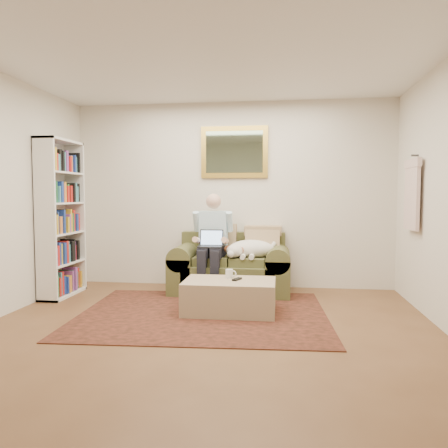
% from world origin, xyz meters
% --- Properties ---
extents(room_shell, '(4.51, 5.00, 2.61)m').
position_xyz_m(room_shell, '(0.00, 0.35, 1.30)').
color(room_shell, brown).
rests_on(room_shell, ground).
extents(rug, '(2.78, 2.28, 0.01)m').
position_xyz_m(rug, '(-0.13, 0.96, 0.01)').
color(rug, black).
rests_on(rug, room_shell).
extents(sofa, '(1.56, 0.80, 0.94)m').
position_xyz_m(sofa, '(0.04, 2.07, 0.27)').
color(sofa, brown).
rests_on(sofa, room_shell).
extents(seated_man, '(0.52, 0.74, 1.32)m').
position_xyz_m(seated_man, '(-0.19, 1.93, 0.66)').
color(seated_man, '#8CC5D8').
rests_on(seated_man, sofa).
extents(laptop, '(0.30, 0.24, 0.22)m').
position_xyz_m(laptop, '(-0.19, 1.86, 0.69)').
color(laptop, black).
rests_on(laptop, seated_man).
extents(sleeping_dog, '(0.64, 0.41, 0.24)m').
position_xyz_m(sleeping_dog, '(0.32, 1.99, 0.60)').
color(sleeping_dog, white).
rests_on(sleeping_dog, sofa).
extents(ottoman, '(1.00, 0.64, 0.36)m').
position_xyz_m(ottoman, '(0.15, 1.05, 0.18)').
color(ottoman, tan).
rests_on(ottoman, room_shell).
extents(coffee_mug, '(0.08, 0.08, 0.10)m').
position_xyz_m(coffee_mug, '(0.13, 1.18, 0.41)').
color(coffee_mug, white).
rests_on(coffee_mug, ottoman).
extents(tv_remote, '(0.10, 0.16, 0.02)m').
position_xyz_m(tv_remote, '(0.23, 1.08, 0.37)').
color(tv_remote, black).
rests_on(tv_remote, ottoman).
extents(bookshelf, '(0.28, 0.80, 2.00)m').
position_xyz_m(bookshelf, '(-2.10, 1.60, 1.00)').
color(bookshelf, white).
rests_on(bookshelf, room_shell).
extents(wall_mirror, '(0.94, 0.04, 0.72)m').
position_xyz_m(wall_mirror, '(0.04, 2.47, 1.90)').
color(wall_mirror, gold).
rests_on(wall_mirror, room_shell).
extents(hanging_shirt, '(0.06, 0.52, 0.90)m').
position_xyz_m(hanging_shirt, '(2.19, 1.60, 1.35)').
color(hanging_shirt, beige).
rests_on(hanging_shirt, room_shell).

